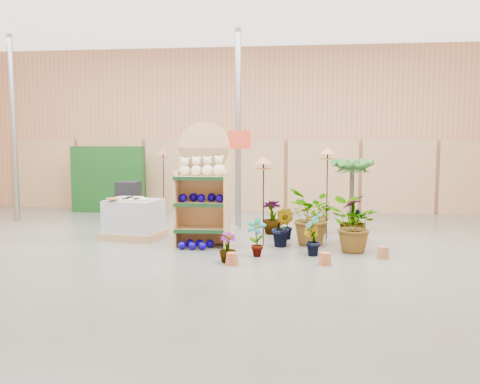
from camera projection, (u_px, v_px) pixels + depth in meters
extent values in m
cube|color=#4F4F49|center=(211.00, 263.00, 9.04)|extent=(15.00, 12.00, 0.10)
cube|color=#A8724D|center=(250.00, 130.00, 14.76)|extent=(15.00, 0.10, 4.50)
cylinder|color=gray|center=(13.00, 129.00, 12.94)|extent=(0.14, 0.14, 4.50)
cylinder|color=gray|center=(238.00, 129.00, 12.24)|extent=(0.14, 0.14, 4.50)
cube|color=#A57F54|center=(45.00, 173.00, 15.52)|extent=(1.90, 0.06, 2.00)
cube|color=#A57F54|center=(111.00, 174.00, 15.27)|extent=(1.90, 0.06, 2.00)
cube|color=#A57F54|center=(179.00, 174.00, 15.02)|extent=(1.90, 0.06, 2.00)
cube|color=#A57F54|center=(250.00, 175.00, 14.76)|extent=(1.90, 0.06, 2.00)
cube|color=#A57F54|center=(323.00, 176.00, 14.51)|extent=(1.90, 0.06, 2.00)
cube|color=#A57F54|center=(398.00, 177.00, 14.26)|extent=(1.90, 0.06, 2.00)
cube|color=#A57F54|center=(477.00, 177.00, 14.00)|extent=(1.90, 0.06, 2.00)
cube|color=tan|center=(204.00, 196.00, 10.32)|extent=(0.99, 0.14, 1.86)
cylinder|color=tan|center=(204.00, 148.00, 10.22)|extent=(0.99, 0.14, 0.98)
cube|color=tan|center=(202.00, 229.00, 10.10)|extent=(0.97, 0.59, 0.04)
cube|color=#0F3819|center=(199.00, 232.00, 9.83)|extent=(0.94, 0.08, 0.07)
cube|color=tan|center=(201.00, 203.00, 10.05)|extent=(0.97, 0.59, 0.04)
cube|color=#0F3819|center=(198.00, 205.00, 9.78)|extent=(0.94, 0.08, 0.07)
cube|color=tan|center=(201.00, 177.00, 10.00)|extent=(0.97, 0.59, 0.04)
cube|color=#0F3819|center=(198.00, 178.00, 9.73)|extent=(0.94, 0.08, 0.07)
cube|color=tan|center=(177.00, 209.00, 10.12)|extent=(0.07, 0.55, 1.42)
cube|color=tan|center=(226.00, 210.00, 10.00)|extent=(0.07, 0.55, 1.42)
sphere|color=#F3E8C5|center=(185.00, 171.00, 10.09)|extent=(0.20, 0.20, 0.20)
sphere|color=#F3E8C5|center=(185.00, 162.00, 10.07)|extent=(0.15, 0.15, 0.15)
sphere|color=#F3E8C5|center=(196.00, 170.00, 10.06)|extent=(0.21, 0.21, 0.21)
sphere|color=#F3E8C5|center=(196.00, 161.00, 10.05)|extent=(0.15, 0.15, 0.15)
sphere|color=#F3E8C5|center=(208.00, 170.00, 10.04)|extent=(0.22, 0.22, 0.22)
sphere|color=#F3E8C5|center=(208.00, 161.00, 10.02)|extent=(0.15, 0.15, 0.15)
sphere|color=#F3E8C5|center=(219.00, 170.00, 10.01)|extent=(0.23, 0.23, 0.23)
sphere|color=#F3E8C5|center=(219.00, 160.00, 9.99)|extent=(0.15, 0.15, 0.15)
sphere|color=#0A0085|center=(183.00, 198.00, 10.06)|extent=(0.16, 0.16, 0.16)
sphere|color=#0A0085|center=(194.00, 197.00, 10.17)|extent=(0.16, 0.16, 0.16)
sphere|color=#0A0085|center=(201.00, 198.00, 10.02)|extent=(0.16, 0.16, 0.16)
sphere|color=#0A0085|center=(212.00, 197.00, 10.13)|extent=(0.16, 0.16, 0.16)
sphere|color=#0A0085|center=(220.00, 198.00, 9.97)|extent=(0.16, 0.16, 0.16)
sphere|color=#0A0085|center=(182.00, 246.00, 9.83)|extent=(0.15, 0.15, 0.15)
sphere|color=#0A0085|center=(190.00, 243.00, 10.06)|extent=(0.15, 0.15, 0.15)
sphere|color=#0A0085|center=(192.00, 246.00, 9.81)|extent=(0.15, 0.15, 0.15)
sphere|color=#0A0085|center=(200.00, 243.00, 10.03)|extent=(0.15, 0.15, 0.15)
sphere|color=#0A0085|center=(202.00, 246.00, 9.78)|extent=(0.15, 0.15, 0.15)
sphere|color=#0A0085|center=(210.00, 244.00, 10.01)|extent=(0.15, 0.15, 0.15)
cube|color=#A57F54|center=(134.00, 234.00, 10.96)|extent=(1.26, 1.12, 0.14)
cube|color=#A6B4C4|center=(134.00, 215.00, 10.92)|extent=(1.16, 1.01, 0.65)
cylinder|color=#B8B29B|center=(120.00, 199.00, 10.78)|extent=(0.37, 0.37, 0.04)
cylinder|color=#B8B29B|center=(131.00, 200.00, 10.75)|extent=(0.37, 0.37, 0.04)
cylinder|color=#B8B29B|center=(142.00, 200.00, 10.72)|extent=(0.37, 0.37, 0.04)
cylinder|color=#B8B29B|center=(125.00, 198.00, 11.05)|extent=(0.37, 0.37, 0.04)
cylinder|color=#B8B29B|center=(135.00, 198.00, 11.02)|extent=(0.37, 0.37, 0.04)
cube|color=black|center=(129.00, 213.00, 12.78)|extent=(0.50, 0.50, 0.50)
cube|color=black|center=(128.00, 192.00, 12.73)|extent=(0.50, 0.50, 0.50)
cube|color=#103E13|center=(108.00, 179.00, 14.54)|extent=(2.00, 0.30, 1.80)
cylinder|color=gray|center=(240.00, 180.00, 11.86)|extent=(0.05, 0.05, 2.20)
cube|color=red|center=(239.00, 140.00, 11.73)|extent=(0.50, 0.03, 0.40)
cylinder|color=black|center=(263.00, 207.00, 10.15)|extent=(0.02, 0.02, 1.47)
cylinder|color=#A25934|center=(264.00, 169.00, 10.07)|extent=(0.30, 0.30, 0.02)
cone|color=#A25934|center=(264.00, 160.00, 10.05)|extent=(0.34, 0.34, 0.14)
cylinder|color=black|center=(327.00, 199.00, 10.80)|extent=(0.02, 0.02, 1.62)
cylinder|color=#A25934|center=(328.00, 159.00, 10.71)|extent=(0.30, 0.30, 0.02)
cone|color=#A25934|center=(328.00, 151.00, 10.70)|extent=(0.34, 0.34, 0.14)
cylinder|color=black|center=(164.00, 188.00, 13.59)|extent=(0.02, 0.02, 1.53)
cylinder|color=#A25934|center=(163.00, 158.00, 13.51)|extent=(0.30, 0.30, 0.02)
cone|color=#A25934|center=(163.00, 151.00, 13.50)|extent=(0.34, 0.34, 0.14)
cylinder|color=#3A3224|center=(352.00, 201.00, 11.63)|extent=(0.10, 0.10, 1.34)
imported|color=#245C20|center=(256.00, 237.00, 9.25)|extent=(0.39, 0.30, 0.68)
imported|color=#245C20|center=(283.00, 227.00, 10.05)|extent=(0.49, 0.43, 0.75)
imported|color=#245C20|center=(312.00, 217.00, 10.18)|extent=(0.96, 1.08, 1.09)
imported|color=#245C20|center=(353.00, 219.00, 10.43)|extent=(0.71, 0.71, 0.94)
imported|color=#245C20|center=(358.00, 225.00, 10.55)|extent=(0.39, 0.30, 0.67)
imported|color=#245C20|center=(286.00, 226.00, 10.79)|extent=(0.31, 0.35, 0.53)
imported|color=#245C20|center=(316.00, 214.00, 11.46)|extent=(0.86, 0.92, 0.83)
imported|color=#245C20|center=(228.00, 248.00, 8.83)|extent=(0.33, 0.33, 0.50)
imported|color=#245C20|center=(313.00, 234.00, 9.41)|extent=(0.34, 0.44, 0.74)
imported|color=#245C20|center=(312.00, 240.00, 9.33)|extent=(0.38, 0.37, 0.54)
imported|color=#245C20|center=(351.00, 225.00, 9.59)|extent=(1.04, 0.96, 0.97)
imported|color=#245C20|center=(272.00, 217.00, 11.38)|extent=(0.50, 0.50, 0.74)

